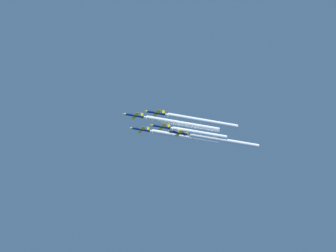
{
  "coord_description": "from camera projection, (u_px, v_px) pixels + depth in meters",
  "views": [
    {
      "loc": [
        -502.85,
        187.79,
        1.77
      ],
      "look_at": [
        -0.17,
        -11.55,
        252.2
      ],
      "focal_mm": 116.26,
      "sensor_mm": 36.0,
      "label": 1
    }
  ],
  "objects": [
    {
      "name": "smoke_trail_high_trail",
      "position": [
        223.0,
        141.0,
        606.08
      ],
      "size": [
        2.48,
        43.63,
        2.48
      ],
      "color": "white"
    },
    {
      "name": "smoke_trail_lead",
      "position": [
        182.0,
        124.0,
        600.19
      ],
      "size": [
        2.48,
        45.05,
        2.48
      ],
      "color": "white"
    },
    {
      "name": "jet_slot",
      "position": [
        161.0,
        127.0,
        593.65
      ],
      "size": [
        8.48,
        12.35,
        2.97
      ],
      "color": "navy"
    },
    {
      "name": "jet_right_wingman",
      "position": [
        140.0,
        129.0,
        601.66
      ],
      "size": [
        8.48,
        12.35,
        2.97
      ],
      "color": "navy"
    },
    {
      "name": "smoke_trail_slot",
      "position": [
        198.0,
        133.0,
        601.17
      ],
      "size": [
        2.48,
        33.74,
        2.48
      ],
      "color": "white"
    },
    {
      "name": "jet_lead",
      "position": [
        134.0,
        115.0,
        590.78
      ],
      "size": [
        8.48,
        12.35,
        2.97
      ],
      "color": "navy"
    },
    {
      "name": "smoke_trail_left_wingman",
      "position": [
        202.0,
        121.0,
        591.47
      ],
      "size": [
        2.48,
        42.82,
        2.48
      ],
      "color": "white"
    },
    {
      "name": "jet_left_wingman",
      "position": [
        155.0,
        113.0,
        582.44
      ],
      "size": [
        8.48,
        12.35,
        2.97
      ],
      "color": "navy"
    },
    {
      "name": "smoke_trail_right_wingman",
      "position": [
        184.0,
        137.0,
        610.47
      ],
      "size": [
        2.48,
        41.48,
        2.48
      ],
      "color": "white"
    },
    {
      "name": "jet_high_trail",
      "position": [
        177.0,
        133.0,
        596.91
      ],
      "size": [
        8.48,
        12.35,
        2.97
      ],
      "color": "navy"
    }
  ]
}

